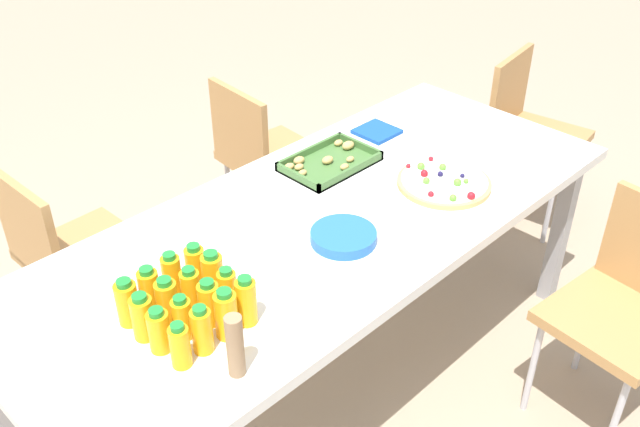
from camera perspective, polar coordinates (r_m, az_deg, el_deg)
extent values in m
plane|color=tan|center=(2.84, 0.26, -12.69)|extent=(12.00, 12.00, 0.00)
cube|color=silver|center=(2.37, 0.30, -0.68)|extent=(2.22, 0.90, 0.04)
cube|color=#99999E|center=(3.13, 18.59, -1.35)|extent=(0.06, 0.06, 0.70)
cube|color=#99999E|center=(2.47, -23.99, -13.96)|extent=(0.06, 0.06, 0.70)
cube|color=#99999E|center=(3.44, 7.98, 3.58)|extent=(0.06, 0.06, 0.70)
cube|color=#B7844C|center=(2.58, 22.41, -7.90)|extent=(0.44, 0.44, 0.04)
cylinder|color=silver|center=(2.59, 22.38, -15.29)|extent=(0.02, 0.02, 0.41)
cylinder|color=silver|center=(2.68, 16.57, -11.74)|extent=(0.02, 0.02, 0.41)
cylinder|color=silver|center=(2.90, 20.36, -8.60)|extent=(0.02, 0.02, 0.41)
cube|color=#B7844C|center=(3.30, -3.64, 4.56)|extent=(0.43, 0.43, 0.04)
cube|color=#B7844C|center=(3.12, -6.46, 6.49)|extent=(0.06, 0.38, 0.38)
cylinder|color=silver|center=(3.62, -3.07, 2.92)|extent=(0.02, 0.02, 0.41)
cylinder|color=silver|center=(3.41, 0.28, 0.84)|extent=(0.02, 0.02, 0.41)
cylinder|color=silver|center=(3.46, -7.22, 1.11)|extent=(0.02, 0.02, 0.41)
cylinder|color=silver|center=(3.24, -3.97, -1.18)|extent=(0.02, 0.02, 0.41)
cube|color=#B7844C|center=(3.61, 17.10, 5.74)|extent=(0.45, 0.45, 0.04)
cube|color=#B7844C|center=(3.59, 14.86, 9.31)|extent=(0.38, 0.09, 0.38)
cylinder|color=silver|center=(3.82, 19.58, 2.64)|extent=(0.02, 0.02, 0.41)
cylinder|color=silver|center=(3.56, 17.85, 0.53)|extent=(0.02, 0.02, 0.41)
cylinder|color=silver|center=(3.90, 15.22, 4.14)|extent=(0.02, 0.02, 0.41)
cylinder|color=silver|center=(3.64, 13.23, 2.18)|extent=(0.02, 0.02, 0.41)
cube|color=#B7844C|center=(2.82, -18.16, -2.96)|extent=(0.41, 0.41, 0.04)
cube|color=#B7844C|center=(2.66, -22.22, -1.35)|extent=(0.04, 0.38, 0.38)
cylinder|color=silver|center=(3.14, -16.43, -4.09)|extent=(0.02, 0.02, 0.41)
cylinder|color=silver|center=(2.91, -13.01, -6.81)|extent=(0.02, 0.02, 0.41)
cylinder|color=silver|center=(3.04, -21.47, -6.68)|extent=(0.02, 0.02, 0.41)
cylinder|color=silver|center=(2.81, -18.35, -9.75)|extent=(0.02, 0.02, 0.41)
cylinder|color=#F8AF14|center=(1.84, -11.09, -10.41)|extent=(0.05, 0.05, 0.12)
cylinder|color=#1E8C33|center=(1.79, -11.32, -8.86)|extent=(0.03, 0.03, 0.02)
cylinder|color=#F9AB14|center=(1.86, -9.39, -9.25)|extent=(0.05, 0.05, 0.13)
cylinder|color=#1E8C33|center=(1.82, -9.60, -7.59)|extent=(0.04, 0.04, 0.02)
cylinder|color=#FBAC14|center=(1.89, -7.49, -8.07)|extent=(0.06, 0.06, 0.13)
cylinder|color=#1E8C33|center=(1.85, -7.66, -6.32)|extent=(0.04, 0.04, 0.02)
cylinder|color=#F9AF14|center=(1.93, -5.90, -7.06)|extent=(0.06, 0.06, 0.13)
cylinder|color=#1E8C33|center=(1.88, -6.03, -5.32)|extent=(0.04, 0.04, 0.02)
cylinder|color=#FAAA14|center=(1.89, -12.69, -9.19)|extent=(0.06, 0.06, 0.12)
cylinder|color=#1E8C33|center=(1.85, -12.95, -7.68)|extent=(0.04, 0.04, 0.02)
cylinder|color=#FAAF14|center=(1.92, -10.92, -8.27)|extent=(0.05, 0.05, 0.12)
cylinder|color=#1E8C33|center=(1.87, -11.14, -6.76)|extent=(0.03, 0.03, 0.02)
cylinder|color=#FAAF14|center=(1.94, -8.83, -7.16)|extent=(0.06, 0.06, 0.12)
cylinder|color=#1E8C33|center=(1.90, -9.01, -5.56)|extent=(0.04, 0.04, 0.02)
cylinder|color=#FAAE14|center=(1.97, -7.38, -6.22)|extent=(0.05, 0.05, 0.12)
cylinder|color=#1E8C33|center=(1.93, -7.53, -4.61)|extent=(0.03, 0.03, 0.02)
cylinder|color=#FAAC14|center=(1.93, -13.93, -8.11)|extent=(0.06, 0.06, 0.12)
cylinder|color=#1E8C33|center=(1.89, -14.22, -6.52)|extent=(0.04, 0.04, 0.02)
cylinder|color=#F9AB14|center=(1.96, -12.07, -7.01)|extent=(0.06, 0.06, 0.13)
cylinder|color=#1E8C33|center=(1.91, -12.33, -5.34)|extent=(0.04, 0.04, 0.02)
cylinder|color=#FAAF14|center=(1.99, -10.25, -6.13)|extent=(0.05, 0.05, 0.12)
cylinder|color=#1E8C33|center=(1.95, -10.46, -4.55)|extent=(0.04, 0.04, 0.02)
cylinder|color=#FAAB14|center=(2.02, -8.54, -5.00)|extent=(0.06, 0.06, 0.13)
cylinder|color=#1E8C33|center=(1.98, -8.72, -3.30)|extent=(0.04, 0.04, 0.02)
cylinder|color=#F9AA14|center=(1.99, -15.09, -6.96)|extent=(0.06, 0.06, 0.13)
cylinder|color=#1E8C33|center=(1.94, -15.39, -5.37)|extent=(0.04, 0.04, 0.02)
cylinder|color=#F9AF14|center=(2.01, -13.42, -6.09)|extent=(0.06, 0.06, 0.13)
cylinder|color=#1E8C33|center=(1.97, -13.70, -4.46)|extent=(0.04, 0.04, 0.02)
cylinder|color=#FAAD14|center=(2.04, -11.70, -5.03)|extent=(0.05, 0.05, 0.13)
cylinder|color=#1E8C33|center=(2.00, -11.94, -3.35)|extent=(0.04, 0.04, 0.02)
cylinder|color=#FAAC14|center=(2.07, -9.89, -4.28)|extent=(0.06, 0.06, 0.13)
cylinder|color=#1E8C33|center=(2.03, -10.08, -2.69)|extent=(0.04, 0.04, 0.02)
cylinder|color=tan|center=(2.56, 9.85, 2.41)|extent=(0.33, 0.33, 0.02)
cylinder|color=white|center=(2.56, 9.88, 2.64)|extent=(0.30, 0.30, 0.01)
sphere|color=#1E1947|center=(2.58, 11.28, 2.97)|extent=(0.02, 0.02, 0.02)
sphere|color=#1E1947|center=(2.57, 9.57, 3.13)|extent=(0.02, 0.02, 0.02)
sphere|color=red|center=(2.56, 8.31, 3.19)|extent=(0.03, 0.03, 0.03)
sphere|color=#66B238|center=(2.60, 8.06, 3.76)|extent=(0.03, 0.03, 0.03)
sphere|color=red|center=(2.46, 11.96, 1.40)|extent=(0.03, 0.03, 0.03)
sphere|color=#66B238|center=(2.53, 10.90, 2.46)|extent=(0.03, 0.03, 0.03)
sphere|color=#66B238|center=(2.44, 10.56, 1.23)|extent=(0.03, 0.03, 0.03)
sphere|color=red|center=(2.45, 8.83, 1.55)|extent=(0.02, 0.02, 0.02)
sphere|color=red|center=(2.66, 8.83, 4.33)|extent=(0.02, 0.02, 0.02)
sphere|color=#66B238|center=(2.55, 11.56, 2.54)|extent=(0.02, 0.02, 0.02)
sphere|color=#66B238|center=(2.52, 8.48, 2.60)|extent=(0.02, 0.02, 0.02)
sphere|color=#66B238|center=(2.61, 9.75, 3.68)|extent=(0.03, 0.03, 0.03)
sphere|color=red|center=(2.61, 7.05, 3.78)|extent=(0.02, 0.02, 0.02)
cube|color=#477238|center=(2.65, 0.79, 3.94)|extent=(0.34, 0.23, 0.01)
cube|color=#477238|center=(2.58, 2.51, 3.36)|extent=(0.34, 0.01, 0.03)
cube|color=#477238|center=(2.71, -0.84, 4.98)|extent=(0.34, 0.01, 0.03)
cube|color=#477238|center=(2.54, -1.81, 2.89)|extent=(0.01, 0.23, 0.03)
cube|color=#477238|center=(2.75, 3.21, 5.39)|extent=(0.01, 0.23, 0.03)
ellipsoid|color=tan|center=(2.64, 0.61, 4.29)|extent=(0.05, 0.03, 0.03)
ellipsoid|color=tan|center=(2.61, 1.97, 3.75)|extent=(0.04, 0.03, 0.02)
ellipsoid|color=tan|center=(2.74, 2.26, 5.45)|extent=(0.05, 0.04, 0.03)
ellipsoid|color=tan|center=(2.57, -1.40, 3.27)|extent=(0.04, 0.03, 0.02)
ellipsoid|color=tan|center=(2.61, -2.48, 3.77)|extent=(0.04, 0.03, 0.02)
ellipsoid|color=tan|center=(2.64, -1.69, 4.27)|extent=(0.05, 0.03, 0.03)
ellipsoid|color=tan|center=(2.61, -1.68, 3.74)|extent=(0.04, 0.03, 0.02)
ellipsoid|color=tan|center=(2.77, 1.48, 5.66)|extent=(0.04, 0.03, 0.02)
ellipsoid|color=tan|center=(2.66, 2.42, 4.35)|extent=(0.03, 0.02, 0.02)
cylinder|color=blue|center=(2.25, 1.88, -2.17)|extent=(0.21, 0.21, 0.00)
cylinder|color=blue|center=(2.25, 1.88, -2.06)|extent=(0.21, 0.21, 0.00)
cylinder|color=blue|center=(2.24, 1.88, -1.96)|extent=(0.21, 0.21, 0.00)
cylinder|color=blue|center=(2.24, 1.88, -1.86)|extent=(0.21, 0.21, 0.00)
cylinder|color=blue|center=(2.24, 1.89, -1.75)|extent=(0.21, 0.21, 0.00)
cylinder|color=blue|center=(2.24, 1.89, -1.65)|extent=(0.21, 0.21, 0.00)
cylinder|color=blue|center=(2.23, 1.89, -1.54)|extent=(0.21, 0.21, 0.00)
cube|color=#194CA5|center=(2.88, 4.55, 6.53)|extent=(0.15, 0.15, 0.01)
cylinder|color=#9E7A56|center=(1.78, -6.78, -10.44)|extent=(0.04, 0.04, 0.18)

